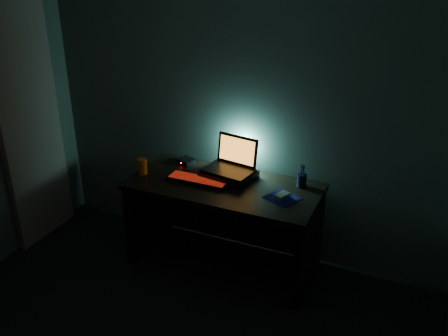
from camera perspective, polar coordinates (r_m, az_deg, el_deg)
name	(u,v)px	position (r m, az deg, el deg)	size (l,w,h in m)	color
room	(84,231)	(2.45, -15.72, -6.93)	(3.50, 4.00, 2.50)	black
desk	(226,210)	(4.06, 0.27, -4.81)	(1.50, 0.70, 0.75)	black
curtain	(28,114)	(4.52, -21.47, 5.72)	(0.06, 0.65, 2.30)	#B1A28D
riser	(229,175)	(3.98, 0.54, -0.76)	(0.40, 0.30, 0.06)	black
laptop	(232,162)	(3.98, 0.94, 0.67)	(0.42, 0.34, 0.26)	black
keyboard	(198,180)	(3.93, -2.99, -1.40)	(0.49, 0.16, 0.03)	black
mousepad	(282,198)	(3.71, 6.65, -3.43)	(0.22, 0.20, 0.00)	#0B0C4D
mouse	(282,196)	(3.70, 6.67, -3.17)	(0.07, 0.11, 0.03)	gray
pen_cup	(302,180)	(3.88, 8.89, -1.41)	(0.07, 0.07, 0.10)	black
juice_glass	(143,166)	(4.09, -9.29, 0.18)	(0.08, 0.08, 0.13)	#EC5E0C
router	(186,161)	(4.25, -4.36, 0.77)	(0.16, 0.15, 0.04)	black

